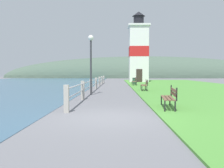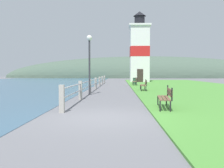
% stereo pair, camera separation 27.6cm
% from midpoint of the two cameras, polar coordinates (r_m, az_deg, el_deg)
% --- Properties ---
extents(ground_plane, '(160.00, 160.00, 0.00)m').
position_cam_midpoint_polar(ground_plane, '(8.29, -1.18, -7.72)').
color(ground_plane, slate).
extents(grass_verge, '(12.00, 48.46, 0.06)m').
position_cam_midpoint_polar(grass_verge, '(25.41, 18.32, -0.78)').
color(grass_verge, '#4C8E38').
rests_on(grass_verge, ground_plane).
extents(seawall_railing, '(0.18, 26.64, 1.04)m').
position_cam_midpoint_polar(seawall_railing, '(22.48, -3.41, 0.37)').
color(seawall_railing, '#A8A399').
rests_on(seawall_railing, ground_plane).
extents(park_bench_near, '(0.68, 1.97, 0.94)m').
position_cam_midpoint_polar(park_bench_near, '(10.29, 12.97, -2.73)').
color(park_bench_near, brown).
rests_on(park_bench_near, ground_plane).
extents(park_bench_midway, '(0.58, 2.00, 0.94)m').
position_cam_midpoint_polar(park_bench_midway, '(20.19, 7.75, -0.07)').
color(park_bench_midway, brown).
rests_on(park_bench_midway, ground_plane).
extents(park_bench_far, '(0.50, 1.78, 0.94)m').
position_cam_midpoint_polar(park_bench_far, '(28.39, 5.60, 0.72)').
color(park_bench_far, brown).
rests_on(park_bench_far, ground_plane).
extents(lighthouse, '(3.27, 3.27, 10.81)m').
position_cam_midpoint_polar(lighthouse, '(38.84, 6.49, 7.54)').
color(lighthouse, white).
rests_on(lighthouse, ground_plane).
extents(trash_bin, '(0.54, 0.54, 0.84)m').
position_cam_midpoint_polar(trash_bin, '(30.58, 5.52, 0.64)').
color(trash_bin, '#2D5138').
rests_on(trash_bin, ground_plane).
extents(lamp_post, '(0.36, 0.36, 3.96)m').
position_cam_midpoint_polar(lamp_post, '(16.68, -4.71, 6.93)').
color(lamp_post, '#333338').
rests_on(lamp_post, ground_plane).
extents(distant_hillside, '(80.00, 16.00, 12.00)m').
position_cam_midpoint_polar(distant_hillside, '(70.88, 7.83, 1.43)').
color(distant_hillside, '#475B4C').
rests_on(distant_hillside, ground_plane).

